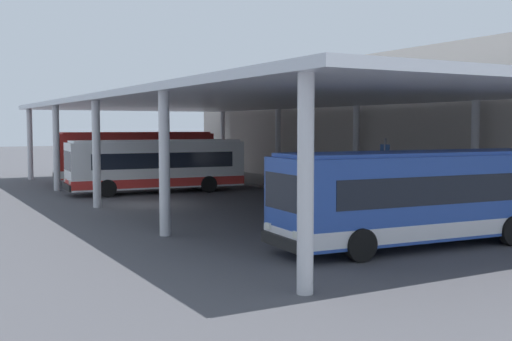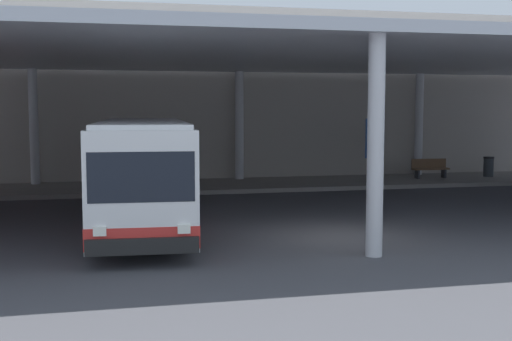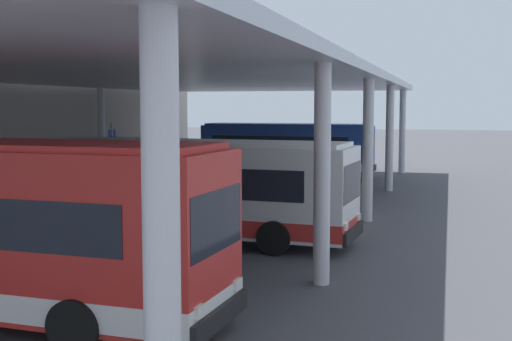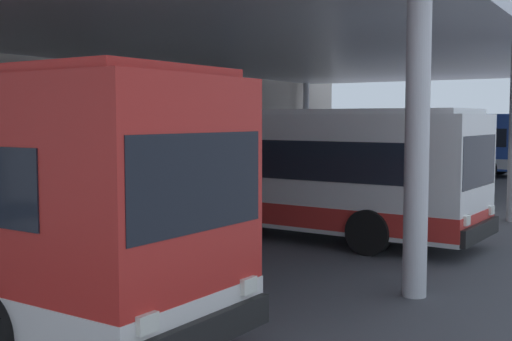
# 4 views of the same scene
# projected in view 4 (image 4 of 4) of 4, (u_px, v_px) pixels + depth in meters

# --- Properties ---
(ground_plane) EXTENTS (200.00, 200.00, 0.00)m
(ground_plane) POSITION_uv_depth(u_px,v_px,m) (427.00, 215.00, 20.07)
(ground_plane) COLOR #47474C
(platform_kerb) EXTENTS (42.00, 4.50, 0.18)m
(platform_kerb) POSITION_uv_depth(u_px,v_px,m) (136.00, 190.00, 26.11)
(platform_kerb) COLOR gray
(platform_kerb) RESTS_ON ground
(station_building_facade) EXTENTS (48.00, 1.60, 8.39)m
(station_building_facade) POSITION_uv_depth(u_px,v_px,m) (76.00, 89.00, 27.45)
(station_building_facade) COLOR #ADA399
(station_building_facade) RESTS_ON ground
(canopy_shelter) EXTENTS (40.00, 17.00, 5.55)m
(canopy_shelter) POSITION_uv_depth(u_px,v_px,m) (272.00, 50.00, 22.48)
(canopy_shelter) COLOR silver
(canopy_shelter) RESTS_ON ground
(bus_second_bay) EXTENTS (3.20, 10.67, 3.17)m
(bus_second_bay) POSITION_uv_depth(u_px,v_px,m) (275.00, 169.00, 16.83)
(bus_second_bay) COLOR white
(bus_second_bay) RESTS_ON ground
(bus_middle_bay) EXTENTS (3.24, 10.68, 3.17)m
(bus_middle_bay) POSITION_uv_depth(u_px,v_px,m) (433.00, 142.00, 35.19)
(bus_middle_bay) COLOR #284CA8
(bus_middle_bay) RESTS_ON ground
(bench_waiting) EXTENTS (1.80, 0.45, 0.92)m
(bench_waiting) POSITION_uv_depth(u_px,v_px,m) (252.00, 163.00, 33.80)
(bench_waiting) COLOR brown
(bench_waiting) RESTS_ON platform_kerb
(trash_bin) EXTENTS (0.52, 0.52, 0.98)m
(trash_bin) POSITION_uv_depth(u_px,v_px,m) (282.00, 159.00, 36.44)
(trash_bin) COLOR #33383D
(trash_bin) RESTS_ON platform_kerb
(banner_sign) EXTENTS (0.70, 0.12, 3.20)m
(banner_sign) POSITION_uv_depth(u_px,v_px,m) (231.00, 139.00, 30.37)
(banner_sign) COLOR #B2B2B7
(banner_sign) RESTS_ON platform_kerb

